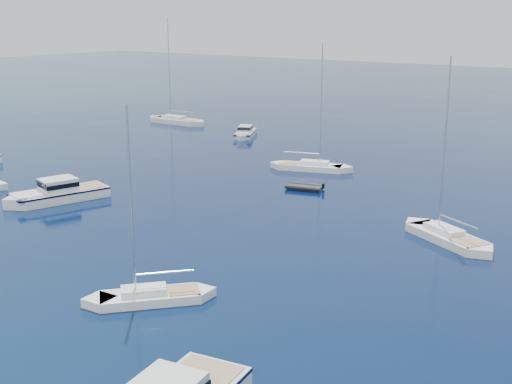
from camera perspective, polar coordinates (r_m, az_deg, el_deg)
motor_cruiser_left at (r=63.92m, az=-16.27°, el=-0.73°), size 5.90×10.54×2.64m
motor_cruiser_horizon at (r=93.51m, az=-0.91°, el=4.65°), size 5.30×7.60×1.93m
sailboat_fore at (r=41.00m, az=-8.83°, el=-9.03°), size 7.05×7.57×12.09m
sailboat_mid_r at (r=52.67m, az=15.64°, el=-3.97°), size 9.55×6.69×13.98m
sailboat_centre at (r=73.76m, az=4.61°, el=1.85°), size 9.76×5.42×13.93m
sailboat_far_l at (r=105.64m, az=-6.66°, el=5.72°), size 11.26×3.33×16.40m
tender_grey_far at (r=65.55m, az=4.08°, el=0.22°), size 4.07×2.85×0.95m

